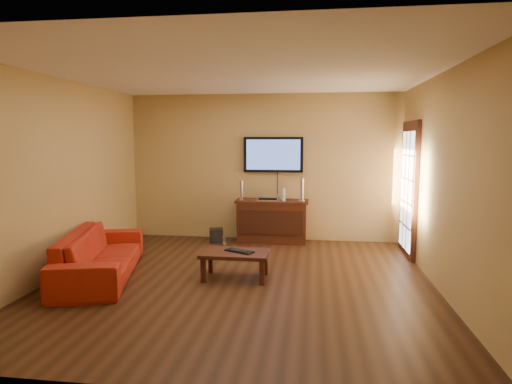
% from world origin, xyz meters
% --- Properties ---
extents(ground_plane, '(5.00, 5.00, 0.00)m').
position_xyz_m(ground_plane, '(0.00, 0.00, 0.00)').
color(ground_plane, black).
rests_on(ground_plane, ground).
extents(room_walls, '(5.00, 5.00, 5.00)m').
position_xyz_m(room_walls, '(0.00, 0.62, 1.69)').
color(room_walls, tan).
rests_on(room_walls, ground).
extents(french_door, '(0.07, 1.02, 2.22)m').
position_xyz_m(french_door, '(2.46, 1.70, 1.05)').
color(french_door, '#33140B').
rests_on(french_door, ground).
extents(media_console, '(1.31, 0.50, 0.77)m').
position_xyz_m(media_console, '(0.20, 2.24, 0.39)').
color(media_console, '#33140B').
rests_on(media_console, ground).
extents(television, '(1.09, 0.08, 0.65)m').
position_xyz_m(television, '(0.20, 2.45, 1.59)').
color(television, black).
rests_on(television, ground).
extents(coffee_table, '(0.90, 0.54, 0.37)m').
position_xyz_m(coffee_table, '(-0.09, 0.13, 0.32)').
color(coffee_table, '#33140B').
rests_on(coffee_table, ground).
extents(sofa, '(1.15, 2.23, 0.84)m').
position_xyz_m(sofa, '(-1.93, -0.03, 0.42)').
color(sofa, '#AD2513').
rests_on(sofa, ground).
extents(speaker_left, '(0.10, 0.10, 0.35)m').
position_xyz_m(speaker_left, '(-0.36, 2.21, 0.94)').
color(speaker_left, silver).
rests_on(speaker_left, media_console).
extents(speaker_right, '(0.11, 0.11, 0.40)m').
position_xyz_m(speaker_right, '(0.74, 2.22, 0.96)').
color(speaker_right, silver).
rests_on(speaker_right, media_console).
extents(av_receiver, '(0.39, 0.29, 0.09)m').
position_xyz_m(av_receiver, '(0.13, 2.22, 0.82)').
color(av_receiver, silver).
rests_on(av_receiver, media_console).
extents(game_console, '(0.10, 0.17, 0.23)m').
position_xyz_m(game_console, '(0.40, 2.24, 0.89)').
color(game_console, white).
rests_on(game_console, media_console).
extents(subwoofer, '(0.30, 0.30, 0.24)m').
position_xyz_m(subwoofer, '(-0.82, 2.12, 0.12)').
color(subwoofer, black).
rests_on(subwoofer, ground).
extents(bottle, '(0.07, 0.07, 0.20)m').
position_xyz_m(bottle, '(-0.60, 1.79, 0.09)').
color(bottle, white).
rests_on(bottle, ground).
extents(keyboard, '(0.42, 0.30, 0.02)m').
position_xyz_m(keyboard, '(-0.04, 0.13, 0.38)').
color(keyboard, black).
rests_on(keyboard, coffee_table).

